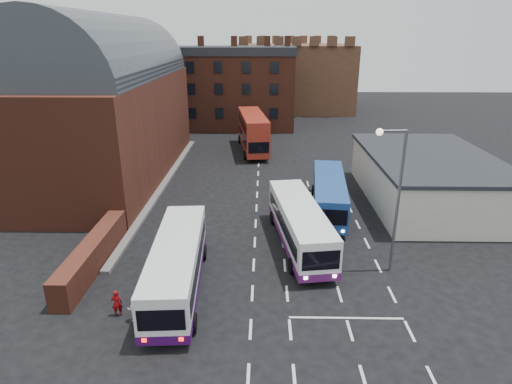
{
  "coord_description": "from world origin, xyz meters",
  "views": [
    {
      "loc": [
        0.63,
        -21.81,
        14.02
      ],
      "look_at": [
        0.0,
        10.0,
        2.2
      ],
      "focal_mm": 30.0,
      "sensor_mm": 36.0,
      "label": 1
    }
  ],
  "objects_px": {
    "bus_white_outbound": "(177,262)",
    "street_lamp": "(394,189)",
    "pedestrian_red": "(117,303)",
    "bus_blue": "(329,193)",
    "pedestrian_beige": "(134,309)",
    "bus_white_inbound": "(300,223)",
    "bus_red_double": "(253,132)"
  },
  "relations": [
    {
      "from": "bus_white_inbound",
      "to": "street_lamp",
      "type": "xyz_separation_m",
      "value": [
        5.17,
        -3.25,
        3.7
      ]
    },
    {
      "from": "pedestrian_red",
      "to": "pedestrian_beige",
      "type": "distance_m",
      "value": 1.13
    },
    {
      "from": "bus_red_double",
      "to": "pedestrian_red",
      "type": "bearing_deg",
      "value": 71.63
    },
    {
      "from": "bus_red_double",
      "to": "pedestrian_red",
      "type": "distance_m",
      "value": 34.5
    },
    {
      "from": "bus_red_double",
      "to": "bus_blue",
      "type": "bearing_deg",
      "value": 101.17
    },
    {
      "from": "bus_blue",
      "to": "pedestrian_red",
      "type": "distance_m",
      "value": 19.34
    },
    {
      "from": "bus_red_double",
      "to": "street_lamp",
      "type": "distance_m",
      "value": 30.55
    },
    {
      "from": "bus_blue",
      "to": "pedestrian_beige",
      "type": "distance_m",
      "value": 18.98
    },
    {
      "from": "bus_blue",
      "to": "bus_white_inbound",
      "type": "bearing_deg",
      "value": 70.74
    },
    {
      "from": "bus_white_outbound",
      "to": "bus_white_inbound",
      "type": "relative_size",
      "value": 0.98
    },
    {
      "from": "bus_white_outbound",
      "to": "pedestrian_red",
      "type": "xyz_separation_m",
      "value": [
        -2.73,
        -2.58,
        -1.0
      ]
    },
    {
      "from": "bus_white_inbound",
      "to": "pedestrian_beige",
      "type": "relative_size",
      "value": 7.71
    },
    {
      "from": "street_lamp",
      "to": "bus_blue",
      "type": "bearing_deg",
      "value": 103.71
    },
    {
      "from": "bus_white_outbound",
      "to": "street_lamp",
      "type": "bearing_deg",
      "value": 6.65
    },
    {
      "from": "pedestrian_beige",
      "to": "pedestrian_red",
      "type": "bearing_deg",
      "value": -33.91
    },
    {
      "from": "street_lamp",
      "to": "pedestrian_beige",
      "type": "distance_m",
      "value": 15.97
    },
    {
      "from": "street_lamp",
      "to": "pedestrian_red",
      "type": "relative_size",
      "value": 5.99
    },
    {
      "from": "bus_blue",
      "to": "pedestrian_red",
      "type": "relative_size",
      "value": 7.21
    },
    {
      "from": "bus_white_inbound",
      "to": "bus_red_double",
      "type": "relative_size",
      "value": 0.94
    },
    {
      "from": "bus_white_outbound",
      "to": "pedestrian_beige",
      "type": "height_order",
      "value": "bus_white_outbound"
    },
    {
      "from": "bus_white_inbound",
      "to": "bus_blue",
      "type": "xyz_separation_m",
      "value": [
        2.89,
        6.11,
        -0.05
      ]
    },
    {
      "from": "pedestrian_beige",
      "to": "bus_white_inbound",
      "type": "bearing_deg",
      "value": -148.29
    },
    {
      "from": "bus_red_double",
      "to": "pedestrian_red",
      "type": "xyz_separation_m",
      "value": [
        -6.25,
        -33.89,
        -1.74
      ]
    },
    {
      "from": "bus_white_inbound",
      "to": "pedestrian_red",
      "type": "distance_m",
      "value": 13.05
    },
    {
      "from": "bus_blue",
      "to": "bus_red_double",
      "type": "bearing_deg",
      "value": -64.91
    },
    {
      "from": "bus_white_inbound",
      "to": "pedestrian_beige",
      "type": "xyz_separation_m",
      "value": [
        -9.12,
        -8.56,
        -1.05
      ]
    },
    {
      "from": "bus_white_outbound",
      "to": "bus_red_double",
      "type": "distance_m",
      "value": 31.51
    },
    {
      "from": "pedestrian_beige",
      "to": "bus_blue",
      "type": "bearing_deg",
      "value": -140.76
    },
    {
      "from": "bus_white_outbound",
      "to": "bus_white_inbound",
      "type": "xyz_separation_m",
      "value": [
        7.44,
        5.54,
        0.02
      ]
    },
    {
      "from": "bus_red_double",
      "to": "pedestrian_beige",
      "type": "relative_size",
      "value": 8.19
    },
    {
      "from": "street_lamp",
      "to": "pedestrian_red",
      "type": "height_order",
      "value": "street_lamp"
    },
    {
      "from": "bus_blue",
      "to": "pedestrian_red",
      "type": "xyz_separation_m",
      "value": [
        -13.05,
        -14.24,
        -0.97
      ]
    }
  ]
}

